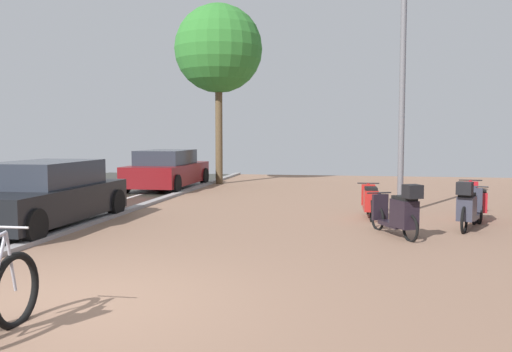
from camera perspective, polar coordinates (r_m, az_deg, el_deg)
The scene contains 9 objects.
ground at distance 6.11m, azimuth -6.40°, elevation -14.11°, with size 21.00×40.00×0.13m.
scooter_near at distance 13.16m, azimuth 21.81°, elevation -2.53°, with size 0.52×1.90×0.87m.
scooter_mid at distance 12.73m, azimuth 11.76°, elevation -2.57°, with size 0.52×1.77×0.77m.
scooter_far at distance 10.51m, azimuth 14.67°, elevation -3.68°, with size 0.96×1.62×1.05m.
scooter_extra at distance 11.73m, azimuth 21.15°, elevation -3.03°, with size 0.86×1.71×1.02m.
parked_car_near at distance 12.23m, azimuth -21.22°, elevation -1.89°, with size 1.93×4.38×1.35m.
parked_car_far at distance 19.59m, azimuth -9.19°, elevation 0.62°, with size 1.93×4.39×1.35m.
lamp_post at distance 13.58m, azimuth 14.94°, elevation 9.68°, with size 0.20×0.52×5.77m.
street_tree at distance 21.39m, azimuth -3.91°, elevation 12.99°, with size 3.33×3.33×6.81m.
Camera 1 is at (3.11, -5.55, 1.91)m, focal length 38.57 mm.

